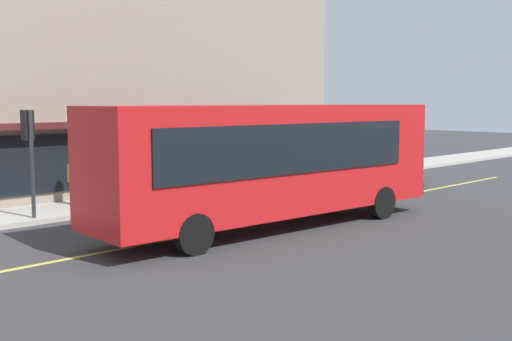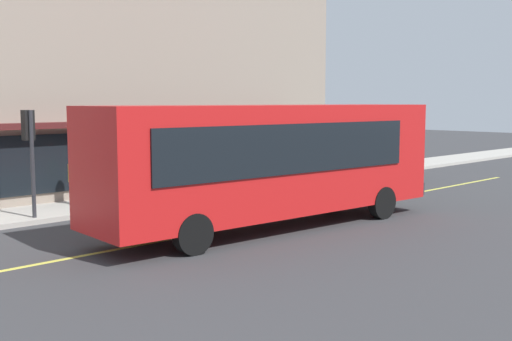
{
  "view_description": "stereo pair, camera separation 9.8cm",
  "coord_description": "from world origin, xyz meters",
  "px_view_note": "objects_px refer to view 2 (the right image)",
  "views": [
    {
      "loc": [
        -10.93,
        -13.05,
        3.61
      ],
      "look_at": [
        1.76,
        -0.15,
        1.6
      ],
      "focal_mm": 43.92,
      "sensor_mm": 36.0,
      "label": 1
    },
    {
      "loc": [
        -10.86,
        -13.12,
        3.61
      ],
      "look_at": [
        1.76,
        -0.15,
        1.6
      ],
      "focal_mm": 43.92,
      "sensor_mm": 36.0,
      "label": 2
    }
  ],
  "objects_px": {
    "bus": "(274,159)",
    "pedestrian_waiting": "(283,155)",
    "traffic_light": "(29,138)",
    "car_black": "(374,165)",
    "pedestrian_mid_block": "(73,177)",
    "car_silver": "(275,177)"
  },
  "relations": [
    {
      "from": "car_black",
      "to": "car_silver",
      "type": "bearing_deg",
      "value": -179.59
    },
    {
      "from": "car_silver",
      "to": "pedestrian_mid_block",
      "type": "xyz_separation_m",
      "value": [
        -6.76,
        2.89,
        0.34
      ]
    },
    {
      "from": "bus",
      "to": "traffic_light",
      "type": "bearing_deg",
      "value": 128.69
    },
    {
      "from": "traffic_light",
      "to": "car_black",
      "type": "height_order",
      "value": "traffic_light"
    },
    {
      "from": "traffic_light",
      "to": "pedestrian_mid_block",
      "type": "bearing_deg",
      "value": 31.73
    },
    {
      "from": "traffic_light",
      "to": "car_black",
      "type": "xyz_separation_m",
      "value": [
        15.28,
        -1.58,
        -1.79
      ]
    },
    {
      "from": "car_silver",
      "to": "pedestrian_waiting",
      "type": "bearing_deg",
      "value": 39.09
    },
    {
      "from": "traffic_light",
      "to": "car_black",
      "type": "relative_size",
      "value": 0.74
    },
    {
      "from": "bus",
      "to": "traffic_light",
      "type": "height_order",
      "value": "bus"
    },
    {
      "from": "pedestrian_waiting",
      "to": "bus",
      "type": "bearing_deg",
      "value": -138.16
    },
    {
      "from": "pedestrian_mid_block",
      "to": "pedestrian_waiting",
      "type": "bearing_deg",
      "value": -2.14
    },
    {
      "from": "traffic_light",
      "to": "pedestrian_mid_block",
      "type": "relative_size",
      "value": 2.03
    },
    {
      "from": "bus",
      "to": "pedestrian_mid_block",
      "type": "bearing_deg",
      "value": 109.83
    },
    {
      "from": "bus",
      "to": "pedestrian_waiting",
      "type": "height_order",
      "value": "bus"
    },
    {
      "from": "car_black",
      "to": "pedestrian_mid_block",
      "type": "xyz_separation_m",
      "value": [
        -13.23,
        2.84,
        0.34
      ]
    },
    {
      "from": "bus",
      "to": "pedestrian_mid_block",
      "type": "distance_m",
      "value": 7.45
    },
    {
      "from": "car_silver",
      "to": "pedestrian_mid_block",
      "type": "bearing_deg",
      "value": 156.86
    },
    {
      "from": "pedestrian_waiting",
      "to": "traffic_light",
      "type": "bearing_deg",
      "value": -175.69
    },
    {
      "from": "car_black",
      "to": "car_silver",
      "type": "relative_size",
      "value": 0.98
    },
    {
      "from": "car_silver",
      "to": "pedestrian_waiting",
      "type": "distance_m",
      "value": 4.03
    },
    {
      "from": "bus",
      "to": "pedestrian_mid_block",
      "type": "relative_size",
      "value": 7.16
    },
    {
      "from": "traffic_light",
      "to": "car_silver",
      "type": "xyz_separation_m",
      "value": [
        8.81,
        -1.62,
        -1.79
      ]
    }
  ]
}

